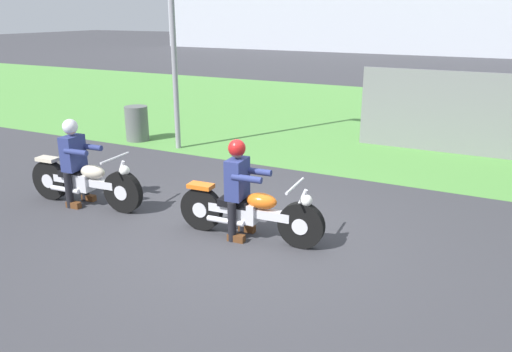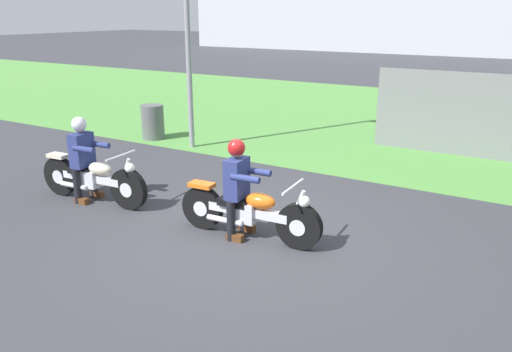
{
  "view_description": "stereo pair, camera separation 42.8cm",
  "coord_description": "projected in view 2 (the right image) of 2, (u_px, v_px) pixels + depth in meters",
  "views": [
    {
      "loc": [
        3.14,
        -5.73,
        3.03
      ],
      "look_at": [
        0.07,
        0.26,
        0.85
      ],
      "focal_mm": 35.93,
      "sensor_mm": 36.0,
      "label": 1
    },
    {
      "loc": [
        3.51,
        -5.53,
        3.03
      ],
      "look_at": [
        0.07,
        0.26,
        0.85
      ],
      "focal_mm": 35.93,
      "sensor_mm": 36.0,
      "label": 2
    }
  ],
  "objects": [
    {
      "name": "motorcycle_follow",
      "position": [
        93.0,
        178.0,
        8.4
      ],
      "size": [
        2.15,
        0.66,
        0.89
      ],
      "rotation": [
        0.0,
        0.0,
        0.07
      ],
      "color": "black",
      "rests_on": "ground"
    },
    {
      "name": "rider_lead",
      "position": [
        238.0,
        181.0,
        6.99
      ],
      "size": [
        0.57,
        0.48,
        1.4
      ],
      "rotation": [
        0.0,
        0.0,
        0.07
      ],
      "color": "black",
      "rests_on": "ground"
    },
    {
      "name": "grass_verge",
      "position": [
        414.0,
        121.0,
        14.75
      ],
      "size": [
        60.0,
        12.0,
        0.01
      ],
      "primitive_type": "cube",
      "color": "#549342",
      "rests_on": "ground"
    },
    {
      "name": "motorcycle_lead",
      "position": [
        249.0,
        212.0,
        7.05
      ],
      "size": [
        2.14,
        0.66,
        0.87
      ],
      "rotation": [
        0.0,
        0.0,
        0.07
      ],
      "color": "black",
      "rests_on": "ground"
    },
    {
      "name": "ground",
      "position": [
        242.0,
        238.0,
        7.16
      ],
      "size": [
        120.0,
        120.0,
        0.0
      ],
      "primitive_type": "plane",
      "color": "#38383D"
    },
    {
      "name": "rider_follow",
      "position": [
        83.0,
        152.0,
        8.35
      ],
      "size": [
        0.57,
        0.48,
        1.41
      ],
      "rotation": [
        0.0,
        0.0,
        0.07
      ],
      "color": "black",
      "rests_on": "ground"
    },
    {
      "name": "trash_can",
      "position": [
        153.0,
        122.0,
        12.58
      ],
      "size": [
        0.55,
        0.55,
        0.84
      ],
      "primitive_type": "cylinder",
      "color": "#595E5B",
      "rests_on": "ground"
    }
  ]
}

